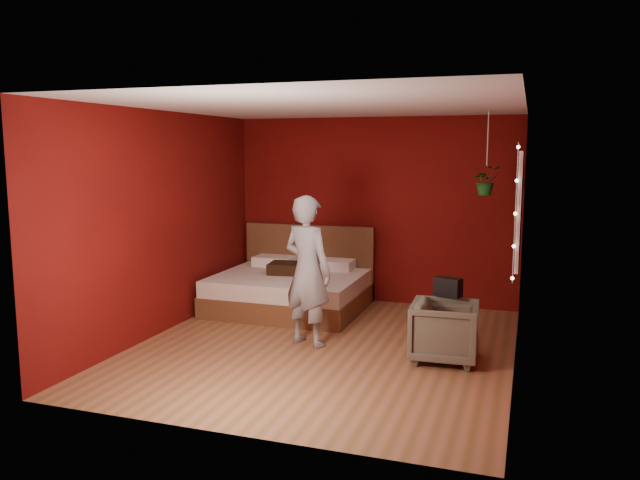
# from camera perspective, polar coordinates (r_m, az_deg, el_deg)

# --- Properties ---
(floor) EXTENTS (4.50, 4.50, 0.00)m
(floor) POSITION_cam_1_polar(r_m,az_deg,el_deg) (6.95, 0.36, -9.74)
(floor) COLOR #945A3B
(floor) RESTS_ON ground
(room_walls) EXTENTS (4.04, 4.54, 2.62)m
(room_walls) POSITION_cam_1_polar(r_m,az_deg,el_deg) (6.63, 0.37, 4.20)
(room_walls) COLOR #5C0C09
(room_walls) RESTS_ON ground
(window) EXTENTS (0.05, 0.97, 1.27)m
(window) POSITION_cam_1_polar(r_m,az_deg,el_deg) (7.21, 17.73, 2.70)
(window) COLOR white
(window) RESTS_ON room_walls
(fairy_lights) EXTENTS (0.04, 0.04, 1.45)m
(fairy_lights) POSITION_cam_1_polar(r_m,az_deg,el_deg) (6.69, 17.43, 2.31)
(fairy_lights) COLOR silver
(fairy_lights) RESTS_ON room_walls
(bed) EXTENTS (1.94, 1.65, 1.07)m
(bed) POSITION_cam_1_polar(r_m,az_deg,el_deg) (8.52, -2.61, -4.43)
(bed) COLOR brown
(bed) RESTS_ON ground
(person) EXTENTS (0.71, 0.58, 1.66)m
(person) POSITION_cam_1_polar(r_m,az_deg,el_deg) (6.84, -1.15, -2.85)
(person) COLOR gray
(person) RESTS_ON ground
(armchair) EXTENTS (0.71, 0.69, 0.62)m
(armchair) POSITION_cam_1_polar(r_m,az_deg,el_deg) (6.56, 11.35, -8.19)
(armchair) COLOR #565344
(armchair) RESTS_ON ground
(handbag) EXTENTS (0.31, 0.23, 0.20)m
(handbag) POSITION_cam_1_polar(r_m,az_deg,el_deg) (6.71, 11.62, -4.22)
(handbag) COLOR black
(handbag) RESTS_ON armchair
(throw_pillow) EXTENTS (0.46, 0.46, 0.15)m
(throw_pillow) POSITION_cam_1_polar(r_m,az_deg,el_deg) (8.47, -3.23, -2.58)
(throw_pillow) COLOR #311C10
(throw_pillow) RESTS_ON bed
(hanging_plant) EXTENTS (0.40, 0.38, 0.99)m
(hanging_plant) POSITION_cam_1_polar(r_m,az_deg,el_deg) (7.74, 14.95, 5.28)
(hanging_plant) COLOR silver
(hanging_plant) RESTS_ON room_walls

